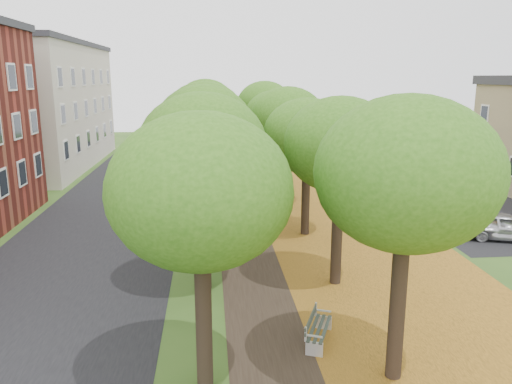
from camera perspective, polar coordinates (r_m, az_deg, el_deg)
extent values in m
plane|color=#2D4C19|center=(13.50, 4.23, -20.81)|extent=(120.00, 120.00, 0.00)
cube|color=black|center=(27.66, -16.71, -3.28)|extent=(8.00, 70.00, 0.01)
cube|color=black|center=(27.18, -1.00, -3.00)|extent=(3.20, 70.00, 0.01)
cube|color=#AC6F1F|center=(27.99, 9.27, -2.70)|extent=(7.50, 70.00, 0.01)
cube|color=black|center=(32.05, 23.69, -1.64)|extent=(9.00, 16.00, 0.01)
cylinder|color=black|center=(12.43, -6.00, -14.30)|extent=(0.40, 0.40, 3.64)
ellipsoid|color=#2C5D13|center=(11.32, -6.38, 0.35)|extent=(4.31, 4.31, 3.66)
cylinder|color=black|center=(17.97, -5.84, -5.50)|extent=(0.40, 0.40, 3.64)
ellipsoid|color=#2C5D13|center=(17.23, -6.09, 4.72)|extent=(4.31, 4.31, 3.66)
cylinder|color=black|center=(23.74, -5.76, -0.90)|extent=(0.40, 0.40, 3.64)
ellipsoid|color=#2C5D13|center=(23.18, -5.94, 6.85)|extent=(4.31, 4.31, 3.66)
cylinder|color=black|center=(29.60, -5.71, 1.88)|extent=(0.40, 0.40, 3.64)
ellipsoid|color=#2C5D13|center=(29.15, -5.85, 8.11)|extent=(4.31, 4.31, 3.66)
cylinder|color=black|center=(35.51, -5.68, 3.75)|extent=(0.40, 0.40, 3.64)
ellipsoid|color=#2C5D13|center=(35.13, -5.80, 8.94)|extent=(4.31, 4.31, 3.66)
cylinder|color=black|center=(41.44, -5.66, 5.08)|extent=(0.40, 0.40, 3.64)
ellipsoid|color=#2C5D13|center=(41.12, -5.76, 9.53)|extent=(4.31, 4.31, 3.66)
cylinder|color=black|center=(13.24, 15.83, -12.95)|extent=(0.40, 0.40, 3.64)
ellipsoid|color=#2C5D13|center=(12.21, 16.76, 0.80)|extent=(4.31, 4.31, 3.66)
cylinder|color=black|center=(18.54, 9.22, -5.01)|extent=(0.40, 0.40, 3.64)
ellipsoid|color=#2C5D13|center=(17.82, 9.59, 4.89)|extent=(4.31, 4.31, 3.66)
cylinder|color=black|center=(24.17, 5.69, -0.65)|extent=(0.40, 0.40, 3.64)
ellipsoid|color=#2C5D13|center=(23.62, 5.87, 6.97)|extent=(4.31, 4.31, 3.66)
cylinder|color=black|center=(29.95, 3.52, 2.06)|extent=(0.40, 0.40, 3.64)
ellipsoid|color=#2C5D13|center=(29.51, 3.60, 8.21)|extent=(4.31, 4.31, 3.66)
cylinder|color=black|center=(35.80, 2.04, 3.88)|extent=(0.40, 0.40, 3.64)
ellipsoid|color=#2C5D13|center=(35.43, 2.09, 9.03)|extent=(4.31, 4.31, 3.66)
cylinder|color=black|center=(41.69, 0.98, 5.19)|extent=(0.40, 0.40, 3.64)
ellipsoid|color=#2C5D13|center=(41.37, 1.00, 9.61)|extent=(4.31, 4.31, 3.66)
cube|color=beige|center=(46.61, -24.48, 8.80)|extent=(10.00, 20.00, 10.00)
cube|color=#2D2D33|center=(46.62, -25.10, 15.16)|extent=(10.30, 20.30, 0.40)
cube|color=#2B362E|center=(15.02, 7.25, -15.20)|extent=(1.07, 1.77, 0.04)
cube|color=#2B362E|center=(14.94, 6.31, -14.21)|extent=(0.69, 1.62, 0.25)
cube|color=silver|center=(14.44, 6.67, -17.40)|extent=(0.47, 0.24, 0.43)
cube|color=silver|center=(15.81, 7.74, -14.57)|extent=(0.47, 0.24, 0.43)
cube|color=silver|center=(14.25, 6.71, -16.04)|extent=(0.42, 0.22, 0.04)
cube|color=silver|center=(15.64, 7.78, -13.30)|extent=(0.42, 0.22, 0.04)
imported|color=#B2B2B7|center=(26.26, 26.41, -3.50)|extent=(4.14, 2.64, 1.31)
imported|color=maroon|center=(29.67, 20.73, -0.98)|extent=(4.67, 1.78, 1.52)
imported|color=#323237|center=(28.99, 21.40, -1.45)|extent=(5.27, 3.45, 1.42)
imported|color=silver|center=(31.87, 21.28, -0.28)|extent=(5.19, 3.54, 1.32)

